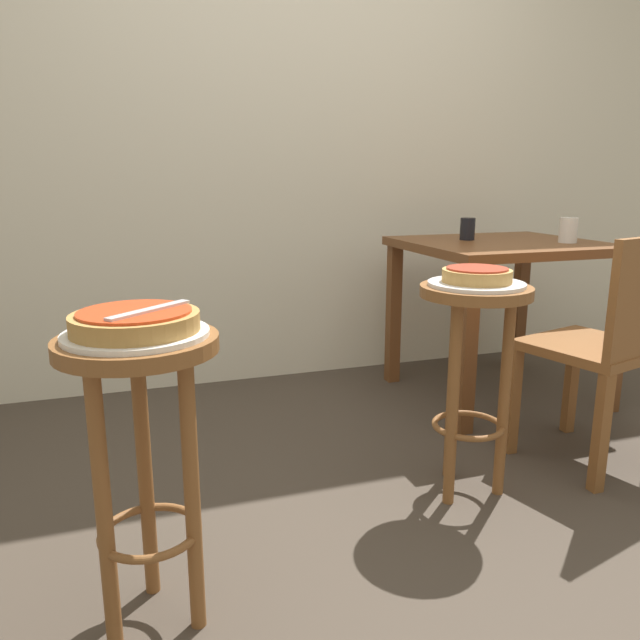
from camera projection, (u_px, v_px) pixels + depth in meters
name	position (u px, v px, depth m)	size (l,w,h in m)	color
ground_plane	(444.00, 534.00, 1.83)	(6.00, 6.00, 0.00)	#42382D
back_wall	(288.00, 79.00, 3.01)	(6.00, 0.10, 3.00)	beige
stool_foreground	(142.00, 421.00, 1.36)	(0.35, 0.35, 0.70)	brown
serving_plate_foreground	(136.00, 334.00, 1.32)	(0.31, 0.31, 0.01)	white
pizza_foreground	(135.00, 321.00, 1.31)	(0.27, 0.27, 0.05)	#B78442
stool_middle	(473.00, 345.00, 1.97)	(0.35, 0.35, 0.70)	brown
serving_plate_middle	(476.00, 284.00, 1.92)	(0.30, 0.30, 0.01)	silver
pizza_middle	(477.00, 275.00, 1.92)	(0.22, 0.22, 0.05)	tan
dining_table	(501.00, 267.00, 2.85)	(0.86, 0.79, 0.75)	brown
cup_near_edge	(568.00, 230.00, 2.75)	(0.08, 0.08, 0.11)	silver
cup_far_edge	(467.00, 229.00, 2.87)	(0.07, 0.07, 0.10)	black
wooden_chair	(609.00, 343.00, 2.16)	(0.49, 0.49, 0.85)	brown
pizza_server_knife	(150.00, 310.00, 1.30)	(0.22, 0.02, 0.01)	silver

